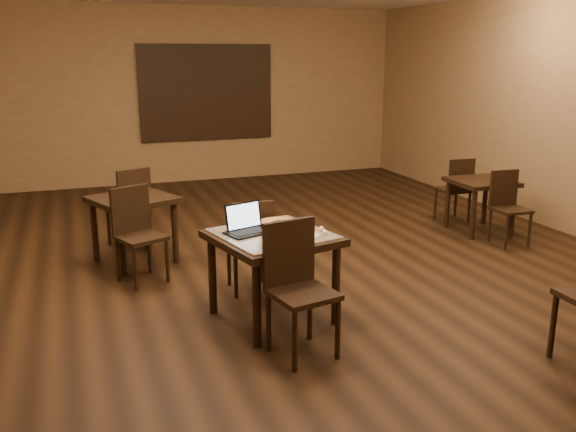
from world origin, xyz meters
name	(u,v)px	position (x,y,z in m)	size (l,w,h in m)	color
ground	(269,272)	(0.00, 0.00, 0.00)	(10.00, 10.00, 0.00)	black
wall_back	(178,96)	(0.00, 5.00, 1.50)	(8.00, 0.02, 3.00)	#98764D
mural	(207,93)	(0.50, 4.96, 1.55)	(2.34, 0.05, 1.64)	#235D83
tiled_table	(273,245)	(-0.32, -1.10, 0.66)	(1.11, 1.11, 0.76)	black
chair_main_near	(297,280)	(-0.34, -1.71, 0.57)	(0.51, 0.51, 1.01)	black
chair_main_far	(251,241)	(-0.32, -0.48, 0.51)	(0.42, 0.42, 0.91)	black
laptop	(246,225)	(-0.52, -0.99, 0.82)	(0.40, 0.36, 0.23)	black
plate	(305,235)	(-0.10, -1.28, 0.77)	(0.23, 0.23, 0.01)	white
pizza_slice	(305,234)	(-0.10, -1.28, 0.79)	(0.17, 0.17, 0.02)	beige
pizza_pan	(277,224)	(-0.20, -0.86, 0.77)	(0.35, 0.35, 0.01)	silver
pizza_whole	(277,222)	(-0.20, -0.86, 0.78)	(0.32, 0.32, 0.02)	beige
spatula	(280,222)	(-0.18, -0.88, 0.79)	(0.10, 0.23, 0.01)	silver
napkin_roll	(324,231)	(0.08, -1.24, 0.78)	(0.06, 0.17, 0.04)	white
other_table_a	(481,189)	(3.00, 0.54, 0.56)	(0.74, 0.74, 0.67)	black
other_table_a_chair_near	(507,203)	(3.00, 0.03, 0.49)	(0.39, 0.39, 0.87)	black
other_table_a_chair_far	(457,186)	(3.00, 1.04, 0.49)	(0.39, 0.39, 0.87)	black
other_table_b	(133,208)	(-1.26, 0.80, 0.61)	(1.01, 1.01, 0.73)	black
other_table_b_chair_near	(136,229)	(-1.29, 0.25, 0.53)	(0.53, 0.53, 0.94)	black
other_table_b_chair_far	(131,203)	(-1.22, 1.36, 0.53)	(0.53, 0.53, 0.94)	black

